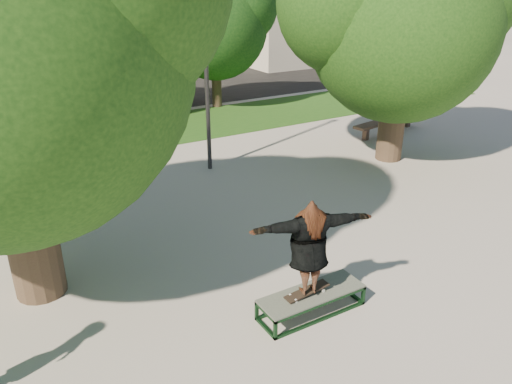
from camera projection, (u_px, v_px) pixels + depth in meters
ground at (275, 254)px, 9.93m from camera, size 120.00×120.00×0.00m
grass_strip at (155, 130)px, 17.88m from camera, size 30.00×4.00×0.02m
asphalt_strip at (84, 98)px, 22.54m from camera, size 40.00×8.00×0.01m
tree_right at (399, 16)px, 13.50m from camera, size 6.24×5.33×6.51m
bg_tree_mid at (63, 9)px, 17.34m from camera, size 5.76×4.92×6.24m
bg_tree_right at (212, 20)px, 19.74m from camera, size 5.04×4.31×5.43m
lamppost at (206, 56)px, 13.08m from camera, size 0.25×0.15×6.11m
grind_box at (311, 302)px, 8.14m from camera, size 1.80×0.60×0.38m
skater_rig at (309, 247)px, 7.68m from camera, size 2.03×1.01×1.67m
bench at (388, 121)px, 17.40m from camera, size 3.35×1.01×0.51m
car_grey at (48, 92)px, 20.81m from camera, size 2.28×4.68×1.28m
car_silver_b at (108, 93)px, 20.55m from camera, size 1.85×4.47×1.29m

